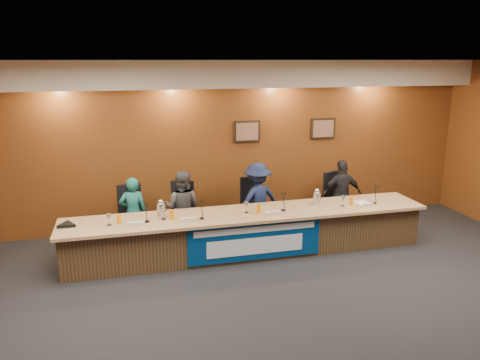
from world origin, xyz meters
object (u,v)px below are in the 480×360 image
at_px(panelist_c, 257,200).
at_px(office_chair_b, 182,216).
at_px(banner, 255,241).
at_px(office_chair_d, 339,203).
at_px(carafe_left, 161,211).
at_px(office_chair_c, 256,210).
at_px(office_chair_a, 134,220).
at_px(carafe_right, 317,199).
at_px(dais_body, 248,234).
at_px(panelist_b, 182,208).
at_px(panelist_a, 133,213).
at_px(panelist_d, 342,195).
at_px(speakerphone, 67,225).

relative_size(panelist_c, office_chair_b, 2.91).
xyz_separation_m(banner, office_chair_d, (2.08, 1.26, 0.10)).
relative_size(panelist_c, carafe_left, 5.80).
xyz_separation_m(panelist_c, office_chair_c, (-0.00, 0.10, -0.22)).
height_order(office_chair_a, carafe_right, carafe_right).
bearing_deg(carafe_right, dais_body, -177.63).
bearing_deg(panelist_b, office_chair_d, -153.55).
bearing_deg(dais_body, carafe_right, 2.37).
distance_m(panelist_c, carafe_right, 1.12).
xyz_separation_m(panelist_a, panelist_d, (3.94, 0.00, 0.04)).
height_order(banner, office_chair_a, banner).
bearing_deg(panelist_d, panelist_b, 2.43).
bearing_deg(panelist_d, office_chair_a, 0.98).
xyz_separation_m(panelist_b, office_chair_a, (-0.85, 0.10, -0.19)).
bearing_deg(office_chair_c, panelist_b, 173.33).
bearing_deg(banner, carafe_left, 163.19).
xyz_separation_m(panelist_b, office_chair_d, (3.09, 0.10, -0.19)).
bearing_deg(panelist_b, speakerphone, 46.61).
distance_m(panelist_d, office_chair_b, 3.09).
bearing_deg(office_chair_b, speakerphone, -141.39).
relative_size(office_chair_b, office_chair_d, 1.00).
bearing_deg(office_chair_b, carafe_left, -103.81).
bearing_deg(panelist_d, office_chair_b, 0.58).
bearing_deg(office_chair_c, office_chair_d, -10.80).
height_order(panelist_c, panelist_d, panelist_c).
height_order(panelist_b, office_chair_b, panelist_b).
relative_size(office_chair_a, office_chair_b, 1.00).
bearing_deg(banner, speakerphone, 171.98).
bearing_deg(dais_body, speakerphone, -179.79).
distance_m(panelist_b, carafe_right, 2.37).
bearing_deg(office_chair_a, speakerphone, -152.05).
distance_m(panelist_d, office_chair_d, 0.22).
height_order(office_chair_a, office_chair_d, same).
bearing_deg(carafe_left, panelist_c, 21.61).
relative_size(panelist_b, panelist_d, 0.98).
bearing_deg(panelist_d, office_chair_d, -87.57).
relative_size(dais_body, carafe_left, 24.86).
bearing_deg(speakerphone, banner, -8.02).
height_order(panelist_b, office_chair_d, panelist_b).
bearing_deg(dais_body, office_chair_d, 22.06).
height_order(office_chair_b, speakerphone, speakerphone).
bearing_deg(panelist_a, office_chair_a, -89.39).
height_order(panelist_b, office_chair_a, panelist_b).
height_order(banner, carafe_left, carafe_left).
relative_size(banner, office_chair_b, 4.58).
height_order(panelist_a, panelist_b, panelist_b).
relative_size(panelist_b, office_chair_d, 2.78).
bearing_deg(panelist_b, office_chair_c, -151.28).
bearing_deg(panelist_a, banner, 148.79).
relative_size(panelist_a, panelist_b, 0.96).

